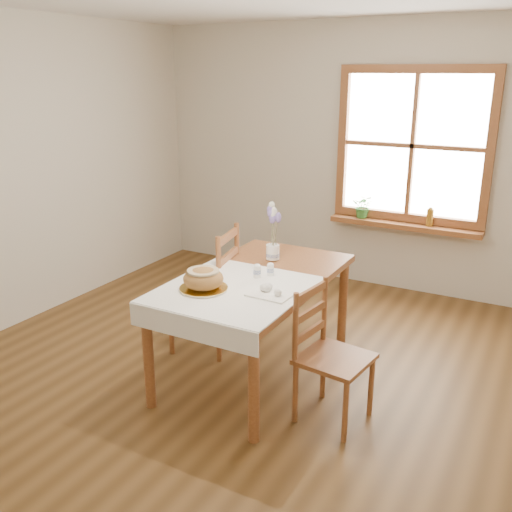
{
  "coord_description": "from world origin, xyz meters",
  "views": [
    {
      "loc": [
        1.81,
        -3.0,
        2.13
      ],
      "look_at": [
        0.0,
        0.3,
        0.9
      ],
      "focal_mm": 40.0,
      "sensor_mm": 36.0,
      "label": 1
    }
  ],
  "objects_px": {
    "chair_right": "(335,357)",
    "flower_vase": "(273,253)",
    "bread_plate": "(204,289)",
    "chair_left": "(204,289)",
    "dining_table": "(256,288)"
  },
  "relations": [
    {
      "from": "chair_left",
      "to": "chair_right",
      "type": "relative_size",
      "value": 1.14
    },
    {
      "from": "chair_right",
      "to": "flower_vase",
      "type": "distance_m",
      "value": 1.09
    },
    {
      "from": "chair_left",
      "to": "chair_right",
      "type": "bearing_deg",
      "value": 59.52
    },
    {
      "from": "flower_vase",
      "to": "chair_left",
      "type": "bearing_deg",
      "value": -156.07
    },
    {
      "from": "dining_table",
      "to": "chair_right",
      "type": "distance_m",
      "value": 0.81
    },
    {
      "from": "chair_left",
      "to": "bread_plate",
      "type": "relative_size",
      "value": 3.23
    },
    {
      "from": "dining_table",
      "to": "chair_left",
      "type": "relative_size",
      "value": 1.61
    },
    {
      "from": "chair_right",
      "to": "bread_plate",
      "type": "xyz_separation_m",
      "value": [
        -0.88,
        -0.12,
        0.33
      ]
    },
    {
      "from": "dining_table",
      "to": "bread_plate",
      "type": "bearing_deg",
      "value": -111.69
    },
    {
      "from": "chair_left",
      "to": "bread_plate",
      "type": "distance_m",
      "value": 0.74
    },
    {
      "from": "dining_table",
      "to": "bread_plate",
      "type": "xyz_separation_m",
      "value": [
        -0.16,
        -0.41,
        0.1
      ]
    },
    {
      "from": "flower_vase",
      "to": "dining_table",
      "type": "bearing_deg",
      "value": -80.73
    },
    {
      "from": "chair_left",
      "to": "flower_vase",
      "type": "height_order",
      "value": "chair_left"
    },
    {
      "from": "dining_table",
      "to": "chair_left",
      "type": "distance_m",
      "value": 0.6
    },
    {
      "from": "dining_table",
      "to": "chair_right",
      "type": "bearing_deg",
      "value": -22.02
    }
  ]
}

